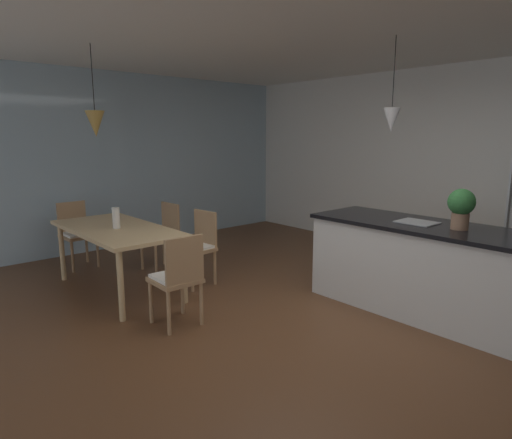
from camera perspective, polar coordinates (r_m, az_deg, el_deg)
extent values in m
cube|color=brown|center=(4.22, 6.74, -13.94)|extent=(10.00, 8.40, 0.04)
cube|color=white|center=(3.97, 7.72, 25.57)|extent=(10.00, 8.40, 0.12)
cube|color=white|center=(6.66, 26.18, 6.34)|extent=(10.00, 0.12, 2.70)
cube|color=#9EB7C6|center=(7.20, -18.05, 7.16)|extent=(0.06, 8.40, 2.70)
cube|color=tan|center=(5.15, -17.61, -1.18)|extent=(1.80, 0.86, 0.04)
cylinder|color=tan|center=(6.09, -17.57, -2.83)|extent=(0.06, 0.06, 0.72)
cylinder|color=tan|center=(4.69, -9.28, -6.49)|extent=(0.06, 0.06, 0.72)
cylinder|color=tan|center=(5.86, -23.85, -3.80)|extent=(0.06, 0.06, 0.72)
cylinder|color=tan|center=(4.38, -17.13, -8.10)|extent=(0.06, 0.06, 0.72)
cube|color=#A87F56|center=(5.89, -12.40, -2.33)|extent=(0.42, 0.42, 0.04)
cube|color=white|center=(5.88, -12.42, -1.99)|extent=(0.38, 0.38, 0.03)
cube|color=#A87F56|center=(5.93, -11.02, 0.10)|extent=(0.38, 0.05, 0.42)
cylinder|color=#A87F56|center=(5.72, -12.85, -5.07)|extent=(0.04, 0.04, 0.41)
cylinder|color=#A87F56|center=(6.00, -14.56, -4.39)|extent=(0.04, 0.04, 0.41)
cylinder|color=#A87F56|center=(5.89, -10.03, -4.48)|extent=(0.04, 0.04, 0.41)
cylinder|color=#A87F56|center=(6.17, -11.82, -3.86)|extent=(0.04, 0.04, 0.41)
cube|color=#A87F56|center=(6.32, -22.00, -1.98)|extent=(0.42, 0.42, 0.04)
cube|color=white|center=(6.31, -22.03, -1.67)|extent=(0.38, 0.38, 0.03)
cube|color=#A87F56|center=(6.44, -22.78, 0.28)|extent=(0.05, 0.38, 0.42)
cylinder|color=#A87F56|center=(6.28, -19.82, -4.01)|extent=(0.04, 0.04, 0.41)
cylinder|color=#A87F56|center=(6.15, -22.69, -4.52)|extent=(0.04, 0.04, 0.41)
cylinder|color=#A87F56|center=(6.58, -21.09, -3.43)|extent=(0.04, 0.04, 0.41)
cylinder|color=#A87F56|center=(6.46, -23.84, -3.90)|extent=(0.04, 0.04, 0.41)
cube|color=#A87F56|center=(4.17, -10.43, -7.72)|extent=(0.41, 0.41, 0.04)
cube|color=white|center=(4.16, -10.45, -7.26)|extent=(0.37, 0.37, 0.03)
cube|color=#A87F56|center=(3.95, -9.25, -5.22)|extent=(0.04, 0.38, 0.42)
cylinder|color=#A87F56|center=(4.31, -13.46, -10.38)|extent=(0.04, 0.04, 0.41)
cylinder|color=#A87F56|center=(4.46, -9.52, -9.49)|extent=(0.04, 0.04, 0.41)
cylinder|color=#A87F56|center=(4.03, -11.24, -11.82)|extent=(0.04, 0.04, 0.41)
cylinder|color=#A87F56|center=(4.19, -7.10, -10.79)|extent=(0.04, 0.04, 0.41)
cube|color=#A87F56|center=(5.21, -8.03, -3.87)|extent=(0.43, 0.43, 0.04)
cube|color=white|center=(5.21, -8.04, -3.50)|extent=(0.39, 0.39, 0.03)
cube|color=#A87F56|center=(5.27, -6.58, -1.11)|extent=(0.38, 0.06, 0.42)
cylinder|color=#A87F56|center=(5.05, -8.26, -7.04)|extent=(0.04, 0.04, 0.41)
cylinder|color=#A87F56|center=(5.31, -10.57, -6.22)|extent=(0.04, 0.04, 0.41)
cylinder|color=#A87F56|center=(5.25, -5.35, -6.25)|extent=(0.04, 0.04, 0.41)
cylinder|color=#A87F56|center=(5.50, -7.71, -5.51)|extent=(0.04, 0.04, 0.41)
cube|color=silver|center=(4.67, 20.75, -6.09)|extent=(2.18, 0.77, 0.88)
cube|color=black|center=(4.57, 21.11, -0.80)|extent=(2.24, 0.83, 0.04)
cube|color=gray|center=(4.61, 20.15, -0.33)|extent=(0.36, 0.30, 0.01)
cylinder|color=#4C4C4C|center=(5.74, 29.97, 1.49)|extent=(0.02, 0.02, 1.15)
cylinder|color=black|center=(5.21, -20.45, 16.90)|extent=(0.01, 0.01, 0.69)
cone|color=olive|center=(5.18, -20.10, 11.57)|extent=(0.21, 0.21, 0.28)
cylinder|color=black|center=(4.74, 17.48, 17.80)|extent=(0.01, 0.01, 0.68)
cone|color=#B7B7B7|center=(4.71, 17.16, 12.21)|extent=(0.16, 0.16, 0.24)
cylinder|color=#8C664C|center=(4.42, 24.92, -0.20)|extent=(0.15, 0.15, 0.15)
sphere|color=#2D6B33|center=(4.39, 25.10, 2.08)|extent=(0.24, 0.24, 0.24)
cylinder|color=silver|center=(5.06, -17.68, 0.19)|extent=(0.08, 0.08, 0.23)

